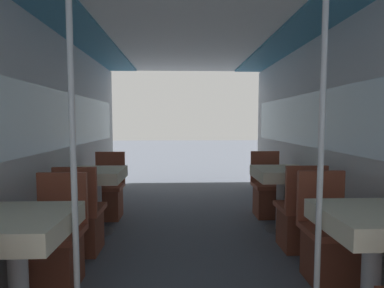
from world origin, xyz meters
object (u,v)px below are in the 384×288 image
dining_table_left_0 (16,235)px  dining_table_right_1 (281,179)px  dining_table_right_0 (373,230)px  dining_table_left_1 (96,180)px  chair_left_far_0 (56,252)px  chair_left_near_1 (82,225)px  support_pole_left_0 (73,150)px  chair_right_far_0 (328,247)px  chair_left_far_1 (108,197)px  chair_right_far_1 (268,196)px  support_pole_right_0 (321,149)px  chair_right_near_1 (299,222)px

dining_table_left_0 → dining_table_right_1: 2.80m
dining_table_right_0 → dining_table_left_1: bearing=142.1°
dining_table_left_0 → chair_left_far_0: bearing=90.0°
dining_table_left_0 → chair_left_near_1: chair_left_near_1 is taller
dining_table_left_0 → support_pole_left_0: (0.35, 0.00, 0.51)m
support_pole_left_0 → chair_right_far_0: support_pole_left_0 is taller
dining_table_right_0 → chair_right_far_0: chair_right_far_0 is taller
chair_left_near_1 → dining_table_right_0: (2.21, -1.17, 0.35)m
chair_left_near_1 → chair_left_far_1: same height
dining_table_right_0 → chair_right_far_0: bearing=90.0°
chair_left_far_0 → chair_left_near_1: (0.00, 0.62, 0.00)m
support_pole_left_0 → chair_right_far_1: (1.85, 2.27, -0.86)m
dining_table_right_0 → support_pole_right_0: (-0.35, 0.00, 0.51)m
chair_left_near_1 → dining_table_left_0: bearing=-90.0°
dining_table_left_1 → chair_right_far_0: chair_right_far_0 is taller
dining_table_left_1 → support_pole_right_0: support_pole_right_0 is taller
dining_table_right_1 → chair_right_near_1: 0.65m
chair_left_far_1 → support_pole_right_0: bearing=129.2°
support_pole_left_0 → chair_left_far_1: size_ratio=2.57×
support_pole_left_0 → support_pole_right_0: same height
chair_right_far_0 → chair_left_near_1: bearing=-15.6°
chair_left_far_1 → chair_right_far_0: bearing=142.1°
dining_table_right_1 → dining_table_left_1: bearing=180.0°
dining_table_left_1 → chair_right_far_1: size_ratio=0.85×
chair_left_far_0 → dining_table_right_1: size_ratio=1.18×
dining_table_left_1 → chair_left_far_1: 0.65m
chair_right_far_1 → chair_left_near_1: bearing=26.5°
chair_left_near_1 → chair_right_far_1: size_ratio=1.00×
chair_left_near_1 → dining_table_right_0: 2.52m
chair_left_near_1 → support_pole_right_0: support_pole_right_0 is taller
dining_table_left_0 → chair_right_near_1: (2.21, 1.17, -0.35)m
chair_left_far_0 → dining_table_right_1: 2.52m
dining_table_right_0 → dining_table_right_1: same height
dining_table_left_0 → dining_table_left_1: bearing=90.0°
dining_table_right_1 → chair_right_near_1: (0.00, -0.55, -0.35)m
chair_left_near_1 → support_pole_right_0: bearing=-32.2°
support_pole_left_0 → chair_right_far_1: support_pole_left_0 is taller
chair_left_far_0 → dining_table_left_1: chair_left_far_0 is taller
chair_left_near_1 → chair_right_far_0: size_ratio=1.00×
support_pole_left_0 → support_pole_right_0: 1.50m
chair_right_far_0 → chair_right_near_1: bearing=-90.0°
dining_table_left_1 → chair_right_near_1: chair_right_near_1 is taller
dining_table_right_0 → dining_table_right_1: 1.72m
chair_right_near_1 → dining_table_left_0: bearing=-152.1°
chair_right_far_1 → support_pole_right_0: bearing=81.2°
chair_right_far_0 → chair_right_far_1: (0.00, 1.72, 0.00)m
support_pole_left_0 → chair_left_far_0: bearing=122.6°
dining_table_right_0 → dining_table_right_1: size_ratio=1.00×
chair_right_near_1 → dining_table_right_1: bearing=90.0°
chair_left_far_1 → support_pole_right_0: (1.85, -2.27, 0.86)m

